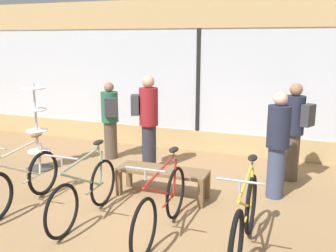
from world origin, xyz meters
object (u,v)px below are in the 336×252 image
object	(u,v)px
bicycle_far_right	(245,220)
customer_mid_floor	(110,118)
bicycle_far_left	(21,182)
bicycle_right	(162,205)
accessory_rack	(37,134)
customer_near_rack	(278,143)
customer_by_window	(294,129)
customer_near_bench	(148,120)
bicycle_left	(85,192)
display_bench	(163,174)

from	to	relation	value
bicycle_far_right	customer_mid_floor	world-z (taller)	customer_mid_floor
bicycle_far_left	customer_mid_floor	size ratio (longest dim) A/B	1.09
bicycle_right	customer_mid_floor	size ratio (longest dim) A/B	1.13
bicycle_right	accessory_rack	size ratio (longest dim) A/B	1.09
customer_near_rack	customer_by_window	distance (m)	0.87
bicycle_far_right	customer_by_window	bearing A→B (deg)	81.12
bicycle_far_left	customer_near_bench	xyz separation A→B (m)	(1.09, 2.08, 0.57)
bicycle_left	display_bench	distance (m)	1.27
bicycle_far_right	customer_near_rack	xyz separation A→B (m)	(0.20, 1.74, 0.45)
bicycle_far_left	customer_by_window	size ratio (longest dim) A/B	1.01
bicycle_right	display_bench	xyz separation A→B (m)	(-0.42, 1.10, -0.03)
customer_near_bench	bicycle_right	bearing A→B (deg)	-62.81
bicycle_far_left	bicycle_left	xyz separation A→B (m)	(1.07, -0.02, 0.00)
bicycle_right	customer_near_bench	bearing A→B (deg)	117.19
bicycle_far_right	customer_near_bench	world-z (taller)	customer_near_bench
bicycle_left	customer_mid_floor	xyz separation A→B (m)	(-0.96, 2.48, 0.45)
display_bench	customer_near_rack	distance (m)	1.79
bicycle_left	customer_near_bench	size ratio (longest dim) A/B	0.95
display_bench	customer_mid_floor	xyz separation A→B (m)	(-1.67, 1.42, 0.47)
bicycle_far_left	display_bench	xyz separation A→B (m)	(1.78, 1.05, -0.02)
display_bench	customer_near_rack	size ratio (longest dim) A/B	0.86
bicycle_left	customer_by_window	world-z (taller)	customer_by_window
bicycle_far_left	customer_near_rack	size ratio (longest dim) A/B	1.04
customer_by_window	customer_mid_floor	size ratio (longest dim) A/B	1.07
accessory_rack	customer_mid_floor	xyz separation A→B (m)	(0.94, 1.05, 0.17)
customer_by_window	accessory_rack	bearing A→B (deg)	-166.78
bicycle_left	customer_by_window	size ratio (longest dim) A/B	1.00
bicycle_far_right	customer_mid_floor	bearing A→B (deg)	140.20
bicycle_left	bicycle_far_right	xyz separation A→B (m)	(2.13, -0.10, 0.02)
bicycle_far_left	customer_near_bench	bearing A→B (deg)	62.27
bicycle_right	display_bench	size ratio (longest dim) A/B	1.26
bicycle_far_right	display_bench	world-z (taller)	bicycle_far_right
customer_by_window	customer_near_bench	distance (m)	2.54
bicycle_left	bicycle_far_right	world-z (taller)	bicycle_far_right
display_bench	customer_mid_floor	size ratio (longest dim) A/B	0.90
bicycle_left	accessory_rack	distance (m)	2.40
bicycle_right	bicycle_far_right	distance (m)	1.01
bicycle_far_right	customer_near_rack	world-z (taller)	customer_near_rack
display_bench	customer_near_bench	size ratio (longest dim) A/B	0.80
bicycle_right	accessory_rack	xyz separation A→B (m)	(-3.03, 1.48, 0.27)
bicycle_left	customer_by_window	xyz separation A→B (m)	(2.54, 2.48, 0.52)
bicycle_left	customer_near_rack	world-z (taller)	customer_near_rack
customer_by_window	customer_near_bench	size ratio (longest dim) A/B	0.95
bicycle_far_left	customer_mid_floor	xyz separation A→B (m)	(0.11, 2.46, 0.45)
customer_near_rack	customer_mid_floor	world-z (taller)	customer_near_rack
bicycle_left	display_bench	bearing A→B (deg)	56.42
customer_near_rack	customer_near_bench	world-z (taller)	customer_near_bench
bicycle_right	customer_mid_floor	distance (m)	3.30
customer_near_rack	customer_mid_floor	bearing A→B (deg)	165.63
bicycle_far_right	customer_near_rack	distance (m)	1.81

